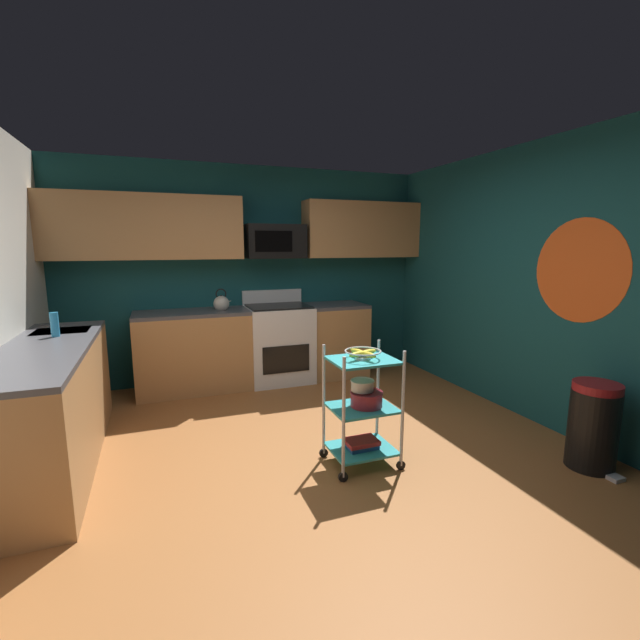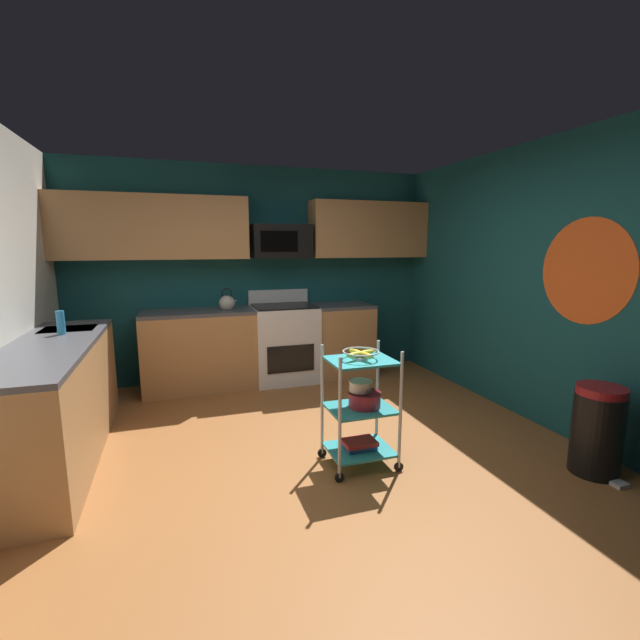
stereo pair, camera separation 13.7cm
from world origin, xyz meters
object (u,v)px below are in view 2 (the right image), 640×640
dish_soap_bottle (61,323)px  trash_can (597,430)px  microwave (281,241)px  mixing_bowl_small (360,385)px  oven_range (284,342)px  rolling_cart (360,408)px  mixing_bowl_large (365,399)px  kettle (227,303)px  book_stack (359,444)px  fruit_bowl (361,353)px

dish_soap_bottle → trash_can: dish_soap_bottle is taller
microwave → mixing_bowl_small: size_ratio=3.85×
oven_range → mixing_bowl_small: (0.05, -2.21, 0.14)m
rolling_cart → dish_soap_bottle: size_ratio=4.57×
oven_range → microwave: microwave is taller
mixing_bowl_small → dish_soap_bottle: dish_soap_bottle is taller
mixing_bowl_large → trash_can: trash_can is taller
kettle → microwave: bearing=9.2°
oven_range → book_stack: (0.04, -2.25, -0.32)m
dish_soap_bottle → trash_can: 4.29m
kettle → mixing_bowl_small: bearing=-71.8°
mixing_bowl_small → mixing_bowl_large: bearing=-55.8°
microwave → dish_soap_bottle: microwave is taller
rolling_cart → oven_range: bearing=91.0°
oven_range → rolling_cart: (0.04, -2.25, -0.03)m
microwave → fruit_bowl: microwave is taller
oven_range → fruit_bowl: bearing=-89.0°
fruit_bowl → dish_soap_bottle: 2.52m
rolling_cart → microwave: bearing=90.9°
mixing_bowl_small → trash_can: size_ratio=0.28×
microwave → mixing_bowl_small: bearing=-88.7°
kettle → rolling_cart: bearing=-72.4°
rolling_cart → fruit_bowl: size_ratio=3.36×
rolling_cart → dish_soap_bottle: dish_soap_bottle is taller
oven_range → mixing_bowl_small: size_ratio=6.04×
dish_soap_bottle → fruit_bowl: bearing=-29.1°
trash_can → rolling_cart: bearing=157.7°
microwave → trash_can: bearing=-61.4°
book_stack → kettle: size_ratio=0.94×
microwave → mixing_bowl_small: microwave is taller
rolling_cart → fruit_bowl: (-0.00, 0.00, 0.42)m
oven_range → rolling_cart: 2.25m
fruit_bowl → trash_can: bearing=-22.3°
microwave → book_stack: bearing=-89.1°
mixing_bowl_small → trash_can: trash_can is taller
book_stack → kettle: bearing=107.6°
oven_range → fruit_bowl: size_ratio=4.04×
mixing_bowl_large → trash_can: (1.56, -0.65, -0.19)m
mixing_bowl_small → dish_soap_bottle: bearing=151.7°
fruit_bowl → trash_can: (1.60, -0.65, -0.55)m
oven_range → kettle: size_ratio=4.17×
kettle → mixing_bowl_large: bearing=-71.6°
rolling_cart → mixing_bowl_small: 0.17m
microwave → mixing_bowl_small: (0.05, -2.32, -1.08)m
oven_range → mixing_bowl_large: bearing=-88.1°
dish_soap_bottle → book_stack: bearing=-29.1°
oven_range → trash_can: bearing=-60.6°
mixing_bowl_large → kettle: (-0.75, 2.24, 0.48)m
microwave → rolling_cart: size_ratio=0.77×
oven_range → kettle: 0.85m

